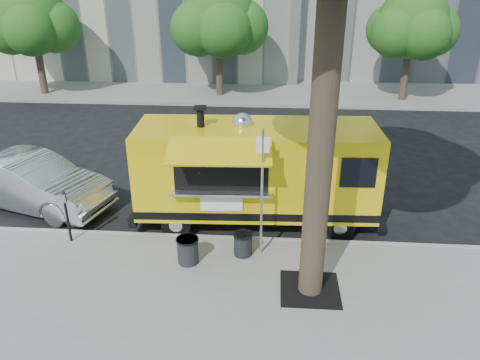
% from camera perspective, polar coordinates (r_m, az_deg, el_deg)
% --- Properties ---
extents(ground, '(120.00, 120.00, 0.00)m').
position_cam_1_polar(ground, '(12.40, -4.47, -5.17)').
color(ground, black).
rests_on(ground, ground).
extents(sidewalk, '(60.00, 6.00, 0.15)m').
position_cam_1_polar(sidewalk, '(9.16, -8.25, -17.30)').
color(sidewalk, gray).
rests_on(sidewalk, ground).
extents(curb, '(60.00, 0.14, 0.16)m').
position_cam_1_polar(curb, '(11.57, -5.15, -7.15)').
color(curb, '#999993').
rests_on(curb, ground).
extents(far_sidewalk, '(60.00, 5.00, 0.15)m').
position_cam_1_polar(far_sidewalk, '(24.92, 0.07, 10.64)').
color(far_sidewalk, gray).
rests_on(far_sidewalk, ground).
extents(tree_well, '(1.20, 1.20, 0.02)m').
position_cam_1_polar(tree_well, '(9.90, 8.51, -13.02)').
color(tree_well, black).
rests_on(tree_well, sidewalk).
extents(far_tree_a, '(3.42, 3.42, 5.36)m').
position_cam_1_polar(far_tree_a, '(25.85, -24.01, 17.49)').
color(far_tree_a, '#33261C').
rests_on(far_tree_a, far_sidewalk).
extents(far_tree_b, '(3.60, 3.60, 5.50)m').
position_cam_1_polar(far_tree_b, '(23.58, -2.64, 19.08)').
color(far_tree_b, '#33261C').
rests_on(far_tree_b, far_sidewalk).
extents(far_tree_c, '(3.24, 3.24, 5.21)m').
position_cam_1_polar(far_tree_c, '(23.96, 20.29, 17.49)').
color(far_tree_c, '#33261C').
rests_on(far_tree_c, far_sidewalk).
extents(sign_post, '(0.28, 0.06, 3.00)m').
position_cam_1_polar(sign_post, '(10.04, 2.69, -0.78)').
color(sign_post, silver).
rests_on(sign_post, sidewalk).
extents(parking_meter, '(0.11, 0.11, 1.33)m').
position_cam_1_polar(parking_meter, '(11.62, -20.44, -3.45)').
color(parking_meter, black).
rests_on(parking_meter, sidewalk).
extents(food_truck, '(6.33, 3.07, 3.07)m').
position_cam_1_polar(food_truck, '(11.77, 1.86, 1.09)').
color(food_truck, yellow).
rests_on(food_truck, ground).
extents(sedan, '(4.75, 2.81, 1.48)m').
position_cam_1_polar(sedan, '(14.03, -24.00, -0.27)').
color(sedan, '#BBBEC2').
rests_on(sedan, ground).
extents(trash_bin_left, '(0.50, 0.50, 0.60)m').
position_cam_1_polar(trash_bin_left, '(10.46, -6.38, -8.43)').
color(trash_bin_left, black).
rests_on(trash_bin_left, sidewalk).
extents(trash_bin_right, '(0.45, 0.45, 0.54)m').
position_cam_1_polar(trash_bin_right, '(10.67, 0.36, -7.72)').
color(trash_bin_right, black).
rests_on(trash_bin_right, sidewalk).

